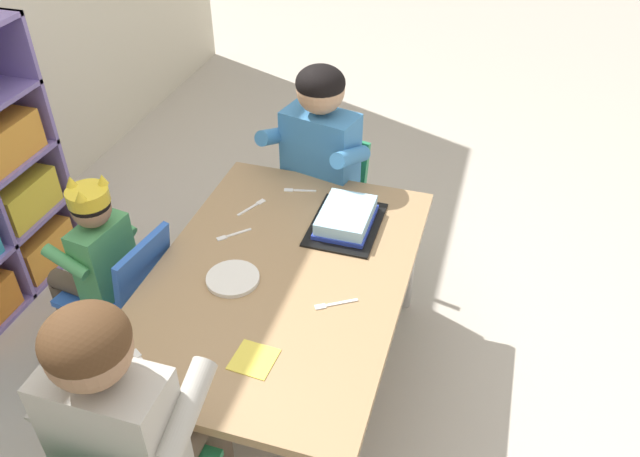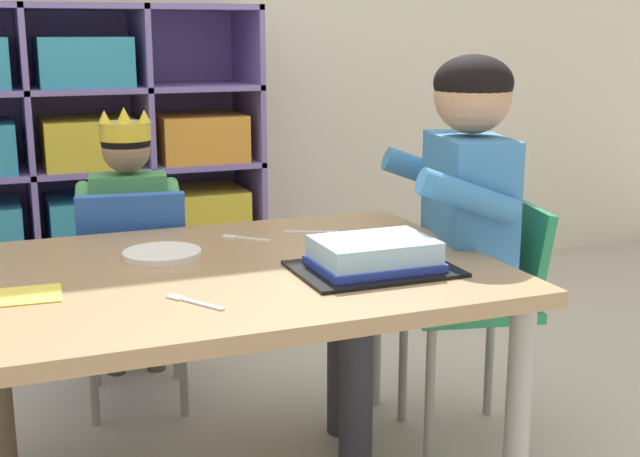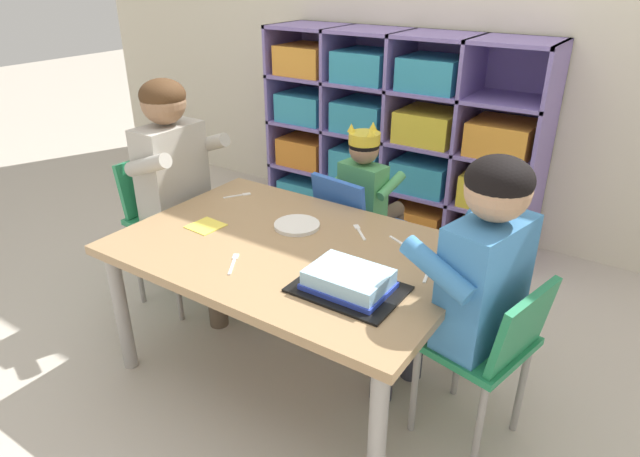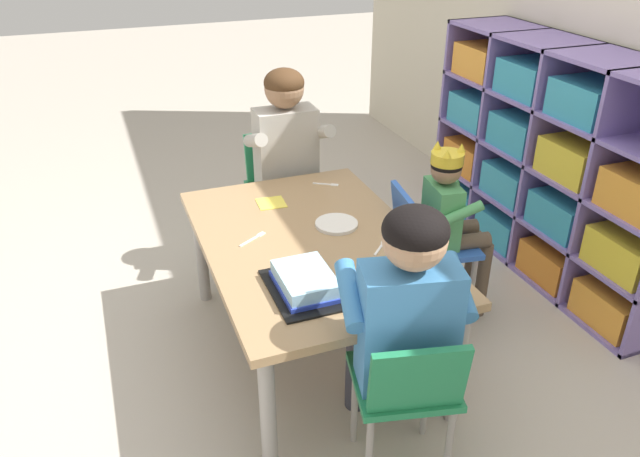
% 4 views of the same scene
% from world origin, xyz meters
% --- Properties ---
extents(ground, '(16.00, 16.00, 0.00)m').
position_xyz_m(ground, '(0.00, 0.00, 0.00)').
color(ground, '#BCB2A3').
extents(storage_cubby_shelf, '(1.64, 0.39, 1.15)m').
position_xyz_m(storage_cubby_shelf, '(-0.31, 1.41, 0.53)').
color(storage_cubby_shelf, '#7F6BB2').
rests_on(storage_cubby_shelf, ground).
extents(activity_table, '(1.24, 0.84, 0.56)m').
position_xyz_m(activity_table, '(0.00, 0.00, 0.50)').
color(activity_table, '#A37F56').
rests_on(activity_table, ground).
extents(classroom_chair_blue, '(0.35, 0.39, 0.65)m').
position_xyz_m(classroom_chair_blue, '(-0.07, 0.57, 0.39)').
color(classroom_chair_blue, blue).
rests_on(classroom_chair_blue, ground).
extents(child_with_crown, '(0.32, 0.32, 0.85)m').
position_xyz_m(child_with_crown, '(-0.06, 0.68, 0.53)').
color(child_with_crown, '#4C9E5B').
rests_on(child_with_crown, ground).
extents(classroom_chair_adult_side, '(0.34, 0.38, 0.69)m').
position_xyz_m(classroom_chair_adult_side, '(-0.81, 0.14, 0.44)').
color(classroom_chair_adult_side, '#238451').
rests_on(classroom_chair_adult_side, ground).
extents(adult_helper_seated, '(0.44, 0.40, 1.05)m').
position_xyz_m(adult_helper_seated, '(-0.70, 0.14, 0.65)').
color(adult_helper_seated, '#B2ADA3').
rests_on(adult_helper_seated, ground).
extents(classroom_chair_guest_side, '(0.39, 0.38, 0.63)m').
position_xyz_m(classroom_chair_guest_side, '(0.73, 0.05, 0.39)').
color(classroom_chair_guest_side, '#238451').
rests_on(classroom_chair_guest_side, ground).
extents(guest_at_table_side, '(0.47, 0.45, 1.00)m').
position_xyz_m(guest_at_table_side, '(0.63, 0.08, 0.61)').
color(guest_at_table_side, '#3D7FBC').
rests_on(guest_at_table_side, ground).
extents(birthday_cake_on_tray, '(0.34, 0.25, 0.07)m').
position_xyz_m(birthday_cake_on_tray, '(0.33, -0.14, 0.59)').
color(birthday_cake_on_tray, black).
rests_on(birthday_cake_on_tray, activity_table).
extents(paper_plate_stack, '(0.18, 0.18, 0.01)m').
position_xyz_m(paper_plate_stack, '(-0.07, 0.14, 0.57)').
color(paper_plate_stack, white).
rests_on(paper_plate_stack, activity_table).
extents(paper_napkin_square, '(0.13, 0.13, 0.00)m').
position_xyz_m(paper_napkin_square, '(-0.37, -0.06, 0.56)').
color(paper_napkin_square, '#F4DB4C').
rests_on(paper_napkin_square, activity_table).
extents(fork_beside_plate_stack, '(0.09, 0.13, 0.00)m').
position_xyz_m(fork_beside_plate_stack, '(-0.09, -0.21, 0.56)').
color(fork_beside_plate_stack, white).
rests_on(fork_beside_plate_stack, activity_table).
extents(fork_by_napkin, '(0.13, 0.07, 0.00)m').
position_xyz_m(fork_by_napkin, '(0.34, 0.23, 0.56)').
color(fork_by_napkin, white).
rests_on(fork_by_napkin, activity_table).
extents(fork_at_table_front_edge, '(0.08, 0.11, 0.00)m').
position_xyz_m(fork_at_table_front_edge, '(-0.47, 0.25, 0.56)').
color(fork_at_table_front_edge, white).
rests_on(fork_at_table_front_edge, activity_table).
extents(fork_near_cake_tray, '(0.10, 0.10, 0.00)m').
position_xyz_m(fork_near_cake_tray, '(0.15, 0.24, 0.56)').
color(fork_near_cake_tray, white).
rests_on(fork_near_cake_tray, activity_table).
extents(fork_scattered_mid_table, '(0.04, 0.13, 0.00)m').
position_xyz_m(fork_scattered_mid_table, '(0.49, 0.10, 0.56)').
color(fork_scattered_mid_table, white).
rests_on(fork_scattered_mid_table, activity_table).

